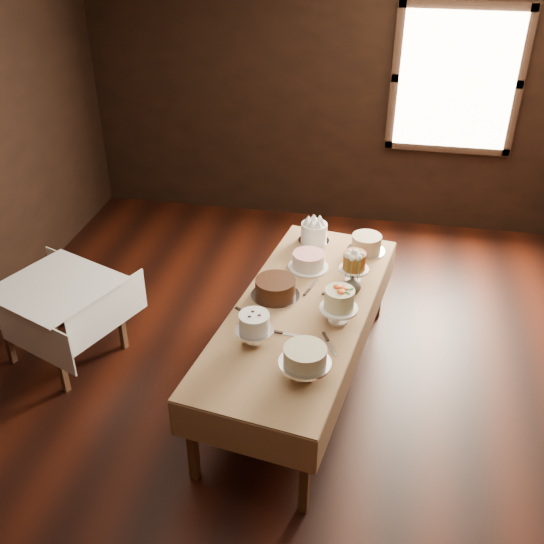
% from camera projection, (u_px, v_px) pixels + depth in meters
% --- Properties ---
extents(floor, '(5.00, 6.00, 0.01)m').
position_uv_depth(floor, '(267.00, 393.00, 4.79)').
color(floor, black).
rests_on(floor, ground).
extents(wall_back, '(5.00, 0.02, 2.80)m').
position_uv_depth(wall_back, '(323.00, 93.00, 6.54)').
color(wall_back, black).
rests_on(wall_back, ground).
extents(window, '(1.10, 0.05, 1.30)m').
position_uv_depth(window, '(456.00, 81.00, 6.18)').
color(window, '#FFEABF').
rests_on(window, wall_back).
extents(display_table, '(1.26, 2.42, 0.72)m').
position_uv_depth(display_table, '(302.00, 314.00, 4.52)').
color(display_table, '#412717').
rests_on(display_table, ground).
extents(side_table, '(1.04, 1.04, 0.67)m').
position_uv_depth(side_table, '(57.00, 293.00, 4.86)').
color(side_table, '#412717').
rests_on(side_table, ground).
extents(cake_meringue, '(0.27, 0.27, 0.16)m').
position_uv_depth(cake_meringue, '(314.00, 233.00, 5.26)').
color(cake_meringue, silver).
rests_on(cake_meringue, display_table).
extents(cake_speckled, '(0.32, 0.32, 0.14)m').
position_uv_depth(cake_speckled, '(366.00, 244.00, 5.13)').
color(cake_speckled, silver).
rests_on(cake_speckled, display_table).
extents(cake_lattice, '(0.31, 0.31, 0.12)m').
position_uv_depth(cake_lattice, '(308.00, 261.00, 4.92)').
color(cake_lattice, white).
rests_on(cake_lattice, display_table).
extents(cake_caramel, '(0.22, 0.22, 0.26)m').
position_uv_depth(cake_caramel, '(354.00, 269.00, 4.72)').
color(cake_caramel, white).
rests_on(cake_caramel, display_table).
extents(cake_chocolate, '(0.35, 0.35, 0.14)m').
position_uv_depth(cake_chocolate, '(275.00, 288.00, 4.58)').
color(cake_chocolate, silver).
rests_on(cake_chocolate, display_table).
extents(cake_flowers, '(0.28, 0.28, 0.27)m').
position_uv_depth(cake_flowers, '(339.00, 307.00, 4.29)').
color(cake_flowers, white).
rests_on(cake_flowers, display_table).
extents(cake_swirl, '(0.28, 0.28, 0.23)m').
position_uv_depth(cake_swirl, '(254.00, 330.00, 4.11)').
color(cake_swirl, silver).
rests_on(cake_swirl, display_table).
extents(cake_cream, '(0.32, 0.32, 0.23)m').
position_uv_depth(cake_cream, '(305.00, 363.00, 3.82)').
color(cake_cream, silver).
rests_on(cake_cream, display_table).
extents(cake_server_a, '(0.24, 0.04, 0.01)m').
position_uv_depth(cake_server_a, '(294.00, 335.00, 4.22)').
color(cake_server_a, silver).
rests_on(cake_server_a, display_table).
extents(cake_server_b, '(0.13, 0.23, 0.01)m').
position_uv_depth(cake_server_b, '(332.00, 348.00, 4.11)').
color(cake_server_b, silver).
rests_on(cake_server_b, display_table).
extents(cake_server_c, '(0.09, 0.24, 0.01)m').
position_uv_depth(cake_server_c, '(313.00, 284.00, 4.74)').
color(cake_server_c, silver).
rests_on(cake_server_c, display_table).
extents(cake_server_d, '(0.24, 0.09, 0.01)m').
position_uv_depth(cake_server_d, '(344.00, 293.00, 4.64)').
color(cake_server_d, silver).
rests_on(cake_server_d, display_table).
extents(cake_server_e, '(0.21, 0.15, 0.01)m').
position_uv_depth(cake_server_e, '(252.00, 317.00, 4.39)').
color(cake_server_e, silver).
rests_on(cake_server_e, display_table).
extents(flower_vase, '(0.18, 0.18, 0.14)m').
position_uv_depth(flower_vase, '(352.00, 285.00, 4.61)').
color(flower_vase, '#2D2823').
rests_on(flower_vase, display_table).
extents(flower_bouquet, '(0.14, 0.14, 0.20)m').
position_uv_depth(flower_bouquet, '(354.00, 263.00, 4.51)').
color(flower_bouquet, white).
rests_on(flower_bouquet, flower_vase).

